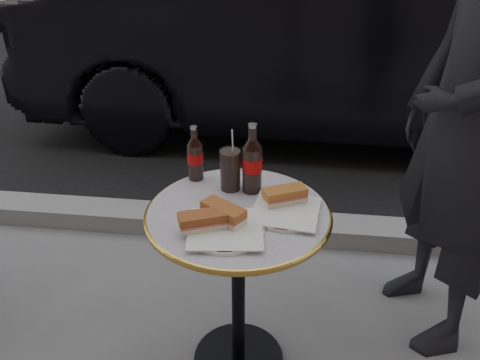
# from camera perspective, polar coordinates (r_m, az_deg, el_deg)

# --- Properties ---
(asphalt_road) EXTENTS (40.00, 8.00, 0.00)m
(asphalt_road) POSITION_cam_1_polar(r_m,az_deg,el_deg) (6.49, 5.56, 14.94)
(asphalt_road) COLOR black
(asphalt_road) RESTS_ON ground
(curb) EXTENTS (40.00, 0.20, 0.12)m
(curb) POSITION_cam_1_polar(r_m,az_deg,el_deg) (2.68, 2.24, -5.64)
(curb) COLOR gray
(curb) RESTS_ON ground
(bistro_table) EXTENTS (0.62, 0.62, 0.73)m
(bistro_table) POSITION_cam_1_polar(r_m,az_deg,el_deg) (1.78, -0.20, -13.70)
(bistro_table) COLOR #BAB2C4
(bistro_table) RESTS_ON ground
(plate_left) EXTENTS (0.25, 0.25, 0.01)m
(plate_left) POSITION_cam_1_polar(r_m,az_deg,el_deg) (1.44, -1.76, -6.19)
(plate_left) COLOR white
(plate_left) RESTS_ON bistro_table
(plate_right) EXTENTS (0.28, 0.28, 0.01)m
(plate_right) POSITION_cam_1_polar(r_m,az_deg,el_deg) (1.54, 5.58, -3.96)
(plate_right) COLOR silver
(plate_right) RESTS_ON bistro_table
(sandwich_left_a) EXTENTS (0.16, 0.12, 0.05)m
(sandwich_left_a) POSITION_cam_1_polar(r_m,az_deg,el_deg) (1.43, -4.64, -5.07)
(sandwich_left_a) COLOR #964C26
(sandwich_left_a) RESTS_ON plate_left
(sandwich_left_b) EXTENTS (0.16, 0.14, 0.05)m
(sandwich_left_b) POSITION_cam_1_polar(r_m,az_deg,el_deg) (1.47, -2.03, -4.09)
(sandwich_left_b) COLOR #9F5428
(sandwich_left_b) RESTS_ON plate_left
(sandwich_right) EXTENTS (0.16, 0.12, 0.05)m
(sandwich_right) POSITION_cam_1_polar(r_m,az_deg,el_deg) (1.56, 5.45, -1.95)
(sandwich_right) COLOR #AF662C
(sandwich_right) RESTS_ON plate_right
(cola_bottle_left) EXTENTS (0.06, 0.06, 0.21)m
(cola_bottle_left) POSITION_cam_1_polar(r_m,az_deg,el_deg) (1.70, -5.51, 3.29)
(cola_bottle_left) COLOR black
(cola_bottle_left) RESTS_ON bistro_table
(cola_bottle_right) EXTENTS (0.07, 0.07, 0.25)m
(cola_bottle_right) POSITION_cam_1_polar(r_m,az_deg,el_deg) (1.60, 1.50, 2.65)
(cola_bottle_right) COLOR black
(cola_bottle_right) RESTS_ON bistro_table
(cola_glass) EXTENTS (0.09, 0.09, 0.15)m
(cola_glass) POSITION_cam_1_polar(r_m,az_deg,el_deg) (1.64, -1.19, 1.26)
(cola_glass) COLOR black
(cola_glass) RESTS_ON bistro_table
(parked_car) EXTENTS (1.69, 4.61, 1.51)m
(parked_car) POSITION_cam_1_polar(r_m,az_deg,el_deg) (3.90, 9.90, 16.52)
(parked_car) COLOR black
(parked_car) RESTS_ON ground
(pedestrian) EXTENTS (0.62, 0.78, 1.87)m
(pedestrian) POSITION_cam_1_polar(r_m,az_deg,el_deg) (1.86, 26.42, 5.97)
(pedestrian) COLOR black
(pedestrian) RESTS_ON ground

